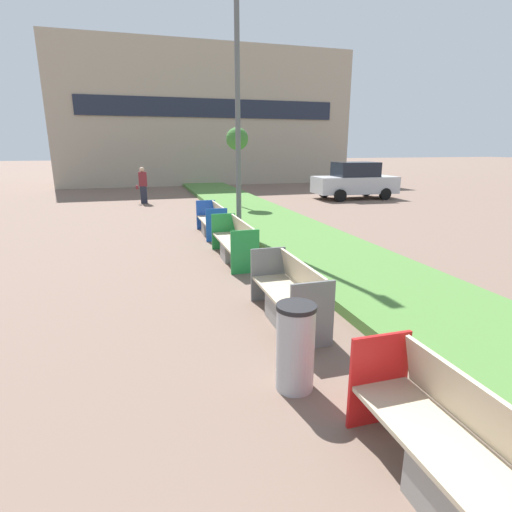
{
  "coord_description": "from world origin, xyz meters",
  "views": [
    {
      "loc": [
        -1.17,
        2.1,
        2.62
      ],
      "look_at": [
        0.9,
        9.14,
        0.6
      ],
      "focal_mm": 28.0,
      "sensor_mm": 36.0,
      "label": 1
    }
  ],
  "objects_px": {
    "bench_red_frame": "(466,472)",
    "bench_blue_frame": "(212,223)",
    "bench_green_frame": "(235,245)",
    "litter_bin": "(295,347)",
    "street_lamp_post": "(237,75)",
    "parked_car_distant": "(355,181)",
    "pedestrian_walking": "(143,185)",
    "sapling_tree_far": "(237,140)",
    "bench_grey_frame": "(289,298)"
  },
  "relations": [
    {
      "from": "parked_car_distant",
      "to": "litter_bin",
      "type": "bearing_deg",
      "value": -118.32
    },
    {
      "from": "litter_bin",
      "to": "pedestrian_walking",
      "type": "xyz_separation_m",
      "value": [
        -1.29,
        16.13,
        0.36
      ]
    },
    {
      "from": "bench_red_frame",
      "to": "bench_green_frame",
      "type": "xyz_separation_m",
      "value": [
        0.0,
        7.15,
        0.0
      ]
    },
    {
      "from": "bench_red_frame",
      "to": "sapling_tree_far",
      "type": "height_order",
      "value": "sapling_tree_far"
    },
    {
      "from": "bench_red_frame",
      "to": "parked_car_distant",
      "type": "distance_m",
      "value": 18.85
    },
    {
      "from": "bench_grey_frame",
      "to": "street_lamp_post",
      "type": "distance_m",
      "value": 6.97
    },
    {
      "from": "bench_grey_frame",
      "to": "parked_car_distant",
      "type": "height_order",
      "value": "parked_car_distant"
    },
    {
      "from": "bench_green_frame",
      "to": "parked_car_distant",
      "type": "bearing_deg",
      "value": 47.95
    },
    {
      "from": "bench_green_frame",
      "to": "bench_blue_frame",
      "type": "bearing_deg",
      "value": 90.09
    },
    {
      "from": "bench_red_frame",
      "to": "bench_green_frame",
      "type": "distance_m",
      "value": 7.15
    },
    {
      "from": "bench_green_frame",
      "to": "pedestrian_walking",
      "type": "bearing_deg",
      "value": 99.84
    },
    {
      "from": "sapling_tree_far",
      "to": "pedestrian_walking",
      "type": "height_order",
      "value": "sapling_tree_far"
    },
    {
      "from": "bench_blue_frame",
      "to": "bench_green_frame",
      "type": "bearing_deg",
      "value": -89.91
    },
    {
      "from": "street_lamp_post",
      "to": "pedestrian_walking",
      "type": "xyz_separation_m",
      "value": [
        -2.49,
        8.8,
        -3.57
      ]
    },
    {
      "from": "parked_car_distant",
      "to": "bench_red_frame",
      "type": "bearing_deg",
      "value": -113.86
    },
    {
      "from": "sapling_tree_far",
      "to": "pedestrian_walking",
      "type": "xyz_separation_m",
      "value": [
        -3.8,
        3.31,
        -2.01
      ]
    },
    {
      "from": "bench_green_frame",
      "to": "bench_red_frame",
      "type": "bearing_deg",
      "value": -90.01
    },
    {
      "from": "sapling_tree_far",
      "to": "parked_car_distant",
      "type": "bearing_deg",
      "value": 17.16
    },
    {
      "from": "bench_blue_frame",
      "to": "sapling_tree_far",
      "type": "relative_size",
      "value": 0.56
    },
    {
      "from": "bench_blue_frame",
      "to": "street_lamp_post",
      "type": "bearing_deg",
      "value": -56.8
    },
    {
      "from": "bench_green_frame",
      "to": "street_lamp_post",
      "type": "distance_m",
      "value": 4.57
    },
    {
      "from": "bench_red_frame",
      "to": "bench_blue_frame",
      "type": "distance_m",
      "value": 10.11
    },
    {
      "from": "bench_grey_frame",
      "to": "bench_green_frame",
      "type": "xyz_separation_m",
      "value": [
        0.0,
        3.61,
        0.01
      ]
    },
    {
      "from": "bench_blue_frame",
      "to": "sapling_tree_far",
      "type": "height_order",
      "value": "sapling_tree_far"
    },
    {
      "from": "pedestrian_walking",
      "to": "parked_car_distant",
      "type": "xyz_separation_m",
      "value": [
        10.52,
        -1.23,
        0.05
      ]
    },
    {
      "from": "bench_red_frame",
      "to": "street_lamp_post",
      "type": "xyz_separation_m",
      "value": [
        0.61,
        9.17,
        4.06
      ]
    },
    {
      "from": "bench_red_frame",
      "to": "bench_green_frame",
      "type": "bearing_deg",
      "value": 89.99
    },
    {
      "from": "sapling_tree_far",
      "to": "parked_car_distant",
      "type": "height_order",
      "value": "sapling_tree_far"
    },
    {
      "from": "bench_blue_frame",
      "to": "litter_bin",
      "type": "distance_m",
      "value": 8.3
    },
    {
      "from": "street_lamp_post",
      "to": "pedestrian_walking",
      "type": "height_order",
      "value": "street_lamp_post"
    },
    {
      "from": "bench_grey_frame",
      "to": "pedestrian_walking",
      "type": "distance_m",
      "value": 14.56
    },
    {
      "from": "street_lamp_post",
      "to": "parked_car_distant",
      "type": "distance_m",
      "value": 11.58
    },
    {
      "from": "sapling_tree_far",
      "to": "parked_car_distant",
      "type": "distance_m",
      "value": 7.3
    },
    {
      "from": "pedestrian_walking",
      "to": "bench_blue_frame",
      "type": "bearing_deg",
      "value": -76.6
    },
    {
      "from": "litter_bin",
      "to": "sapling_tree_far",
      "type": "distance_m",
      "value": 13.28
    },
    {
      "from": "bench_grey_frame",
      "to": "bench_blue_frame",
      "type": "distance_m",
      "value": 6.57
    },
    {
      "from": "bench_green_frame",
      "to": "street_lamp_post",
      "type": "relative_size",
      "value": 0.28
    },
    {
      "from": "sapling_tree_far",
      "to": "pedestrian_walking",
      "type": "bearing_deg",
      "value": 138.98
    },
    {
      "from": "pedestrian_walking",
      "to": "parked_car_distant",
      "type": "bearing_deg",
      "value": -6.69
    },
    {
      "from": "bench_red_frame",
      "to": "bench_blue_frame",
      "type": "bearing_deg",
      "value": 90.02
    },
    {
      "from": "bench_green_frame",
      "to": "litter_bin",
      "type": "height_order",
      "value": "litter_bin"
    },
    {
      "from": "bench_blue_frame",
      "to": "parked_car_distant",
      "type": "height_order",
      "value": "parked_car_distant"
    },
    {
      "from": "bench_red_frame",
      "to": "bench_green_frame",
      "type": "height_order",
      "value": "same"
    },
    {
      "from": "pedestrian_walking",
      "to": "parked_car_distant",
      "type": "distance_m",
      "value": 10.59
    },
    {
      "from": "litter_bin",
      "to": "bench_blue_frame",
      "type": "bearing_deg",
      "value": 85.99
    },
    {
      "from": "pedestrian_walking",
      "to": "parked_car_distant",
      "type": "relative_size",
      "value": 0.39
    },
    {
      "from": "bench_green_frame",
      "to": "sapling_tree_far",
      "type": "distance_m",
      "value": 8.15
    },
    {
      "from": "parked_car_distant",
      "to": "pedestrian_walking",
      "type": "bearing_deg",
      "value": 176.77
    },
    {
      "from": "bench_red_frame",
      "to": "pedestrian_walking",
      "type": "relative_size",
      "value": 1.28
    },
    {
      "from": "litter_bin",
      "to": "street_lamp_post",
      "type": "xyz_separation_m",
      "value": [
        1.19,
        7.34,
        3.93
      ]
    }
  ]
}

